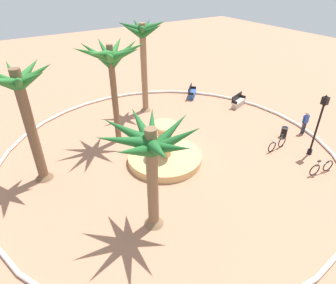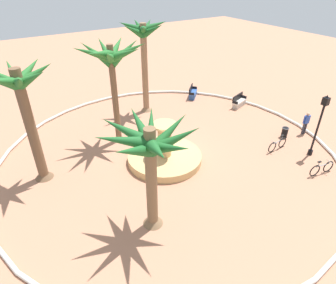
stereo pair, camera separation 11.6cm
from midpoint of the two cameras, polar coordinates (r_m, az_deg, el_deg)
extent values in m
plane|color=tan|center=(18.13, 0.08, -2.33)|extent=(80.00, 80.00, 0.00)
torus|color=silver|center=(18.07, 0.08, -2.07)|extent=(20.33, 20.33, 0.20)
cylinder|color=tan|center=(17.40, -0.83, -3.06)|extent=(4.38, 4.38, 0.45)
cylinder|color=teal|center=(17.42, -0.82, -3.16)|extent=(3.85, 3.85, 0.34)
cylinder|color=tan|center=(16.75, -0.86, 0.30)|extent=(0.79, 0.79, 1.93)
cylinder|color=#E0B370|center=(16.24, -0.88, 3.39)|extent=(1.40, 1.40, 0.12)
cylinder|color=brown|center=(16.05, -25.39, 2.27)|extent=(0.51, 0.51, 6.14)
cone|color=brown|center=(17.47, -23.30, -5.80)|extent=(0.98, 0.98, 0.50)
cone|color=#28702D|center=(15.81, -28.34, 11.71)|extent=(1.86, 0.71, 1.34)
cone|color=#28702D|center=(15.53, -30.07, 10.92)|extent=(1.61, 1.74, 1.35)
cone|color=#28702D|center=(14.44, -29.54, 10.15)|extent=(1.75, 1.65, 1.19)
cone|color=#28702D|center=(14.28, -27.40, 10.44)|extent=(1.86, 0.62, 1.21)
cone|color=#28702D|center=(14.53, -25.45, 11.06)|extent=(1.77, 1.59, 1.29)
cone|color=#28702D|center=(15.09, -24.75, 11.95)|extent=(0.68, 1.86, 1.28)
cone|color=#28702D|center=(15.61, -25.83, 12.45)|extent=(1.62, 1.77, 1.20)
cylinder|color=brown|center=(18.42, -10.59, 8.72)|extent=(0.38, 0.38, 6.24)
cone|color=brown|center=(19.69, -9.79, 1.01)|extent=(0.72, 0.72, 0.50)
cone|color=#28702D|center=(18.48, -12.58, 17.31)|extent=(2.21, 0.64, 1.43)
cone|color=#28702D|center=(18.03, -14.18, 16.47)|extent=(1.98, 1.84, 1.59)
cone|color=#28702D|center=(17.37, -14.82, 16.40)|extent=(0.88, 2.27, 1.30)
cone|color=#28702D|center=(16.68, -13.39, 16.37)|extent=(1.79, 2.12, 1.10)
cone|color=#28702D|center=(16.61, -11.68, 16.02)|extent=(2.23, 1.48, 1.34)
cone|color=#28702D|center=(16.95, -8.77, 16.63)|extent=(2.22, 1.52, 1.32)
cone|color=#28702D|center=(17.56, -8.07, 17.24)|extent=(1.40, 2.25, 1.30)
cone|color=#28702D|center=(18.04, -8.78, 17.01)|extent=(0.80, 2.18, 1.60)
cone|color=#28702D|center=(18.47, -10.31, 17.78)|extent=(1.98, 1.94, 1.30)
cylinder|color=brown|center=(12.13, -3.33, -7.61)|extent=(0.48, 0.48, 4.93)
cone|color=brown|center=(13.63, -3.04, -14.84)|extent=(0.91, 0.91, 0.50)
cone|color=#1E6028|center=(11.73, -5.59, 3.29)|extent=(2.23, 0.80, 1.21)
cone|color=#1E6028|center=(11.32, -8.30, 2.13)|extent=(2.11, 1.72, 1.17)
cone|color=#1E6028|center=(10.73, -8.85, 0.25)|extent=(1.07, 2.25, 1.18)
cone|color=#1E6028|center=(10.36, -6.70, -1.82)|extent=(1.40, 2.18, 1.45)
cone|color=#1E6028|center=(10.08, -2.29, -1.67)|extent=(2.25, 1.12, 1.20)
cone|color=#1E6028|center=(10.35, -0.02, -1.20)|extent=(2.23, 1.04, 1.35)
cone|color=#1E6028|center=(11.01, 1.22, 0.50)|extent=(1.55, 2.12, 1.48)
cone|color=#1E6028|center=(11.50, -0.01, 1.87)|extent=(0.86, 2.18, 1.51)
cone|color=#1E6028|center=(11.80, -3.45, 2.52)|extent=(2.08, 1.59, 1.55)
cylinder|color=#8E6B4C|center=(22.46, -4.85, 13.83)|extent=(0.46, 0.46, 6.62)
cone|color=#8E6B4C|center=(23.57, -4.52, 6.74)|extent=(0.88, 0.88, 0.50)
cone|color=#1E6028|center=(22.48, -6.07, 21.60)|extent=(1.87, 0.74, 1.19)
cone|color=#1E6028|center=(21.91, -7.54, 21.49)|extent=(1.59, 1.77, 1.03)
cone|color=#1E6028|center=(21.34, -7.01, 20.81)|extent=(0.78, 1.86, 1.31)
cone|color=#1E6028|center=(20.90, -5.16, 21.19)|extent=(1.89, 1.32, 1.00)
cone|color=#1E6028|center=(21.32, -3.38, 21.02)|extent=(1.87, 1.31, 1.28)
cone|color=#1E6028|center=(21.96, -2.96, 21.80)|extent=(0.93, 1.91, 0.98)
cone|color=#1E6028|center=(22.48, -4.46, 21.62)|extent=(1.62, 1.74, 1.22)
cube|color=#335BA8|center=(26.00, 4.63, 9.66)|extent=(1.48, 1.49, 0.12)
cube|color=black|center=(25.92, 4.19, 10.32)|extent=(1.18, 1.20, 0.50)
cube|color=#2B4E8F|center=(26.10, 4.60, 9.14)|extent=(1.36, 1.37, 0.39)
cube|color=black|center=(26.64, 4.89, 10.52)|extent=(0.38, 0.37, 0.24)
cube|color=black|center=(25.26, 4.38, 9.34)|extent=(0.38, 0.37, 0.24)
cube|color=beige|center=(24.82, 13.51, 7.77)|extent=(0.98, 1.68, 0.12)
cube|color=black|center=(24.78, 13.17, 8.54)|extent=(0.58, 1.54, 0.50)
cube|color=#B6ADA0|center=(24.92, 13.44, 7.23)|extent=(0.90, 1.54, 0.39)
cube|color=black|center=(25.39, 14.33, 8.56)|extent=(0.45, 0.22, 0.24)
cube|color=black|center=(24.13, 12.73, 7.54)|extent=(0.45, 0.22, 0.24)
cylinder|color=black|center=(19.36, 26.82, 2.07)|extent=(0.12, 0.12, 3.34)
cylinder|color=black|center=(20.07, 25.80, -1.69)|extent=(0.28, 0.28, 0.30)
cube|color=black|center=(18.61, 28.21, 7.12)|extent=(0.32, 0.32, 0.44)
sphere|color=#F2EDCC|center=(18.61, 28.21, 7.12)|extent=(0.22, 0.22, 0.22)
cone|color=black|center=(18.52, 28.42, 7.91)|extent=(0.20, 0.20, 0.18)
cylinder|color=black|center=(21.23, 21.58, 1.81)|extent=(0.40, 0.40, 0.70)
torus|color=#4C4C51|center=(21.07, 21.76, 2.63)|extent=(0.46, 0.46, 0.06)
torus|color=black|center=(18.78, 28.61, -4.10)|extent=(0.18, 0.72, 0.72)
torus|color=black|center=(18.07, 26.55, -4.91)|extent=(0.18, 0.72, 0.72)
cylinder|color=#99999E|center=(18.30, 27.78, -3.90)|extent=(0.21, 0.94, 0.05)
cylinder|color=#99999E|center=(17.98, 27.16, -3.80)|extent=(0.04, 0.04, 0.30)
cube|color=black|center=(17.89, 27.29, -3.35)|extent=(0.13, 0.21, 0.06)
cylinder|color=#99999E|center=(18.55, 28.80, -3.22)|extent=(0.44, 0.10, 0.03)
torus|color=black|center=(19.24, 19.48, -0.89)|extent=(0.09, 0.72, 0.72)
torus|color=black|center=(19.99, 21.21, 0.01)|extent=(0.09, 0.72, 0.72)
cylinder|color=#99999E|center=(19.50, 20.48, 0.15)|extent=(0.09, 0.95, 0.05)
cylinder|color=#99999E|center=(19.69, 21.17, 0.83)|extent=(0.04, 0.04, 0.30)
cube|color=black|center=(19.61, 21.26, 1.26)|extent=(0.11, 0.20, 0.06)
cylinder|color=#99999E|center=(19.10, 19.76, 0.09)|extent=(0.44, 0.05, 0.03)
cylinder|color=#33333D|center=(22.21, 24.99, 2.54)|extent=(0.14, 0.14, 0.84)
cylinder|color=#33333D|center=(22.10, 24.64, 2.47)|extent=(0.14, 0.14, 0.84)
cube|color=#2D4CA5|center=(21.86, 25.22, 4.11)|extent=(0.27, 0.38, 0.56)
sphere|color=tan|center=(21.70, 25.46, 5.04)|extent=(0.22, 0.22, 0.22)
cylinder|color=#2D4CA5|center=(22.00, 25.64, 4.18)|extent=(0.09, 0.09, 0.53)
cylinder|color=#2D4CA5|center=(21.71, 24.79, 4.03)|extent=(0.09, 0.09, 0.53)
camera|label=1|loc=(0.06, -90.19, -0.12)|focal=31.19mm
camera|label=2|loc=(0.06, 89.81, 0.12)|focal=31.19mm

